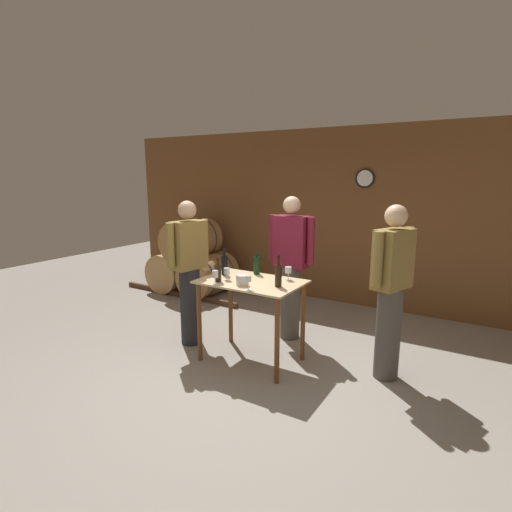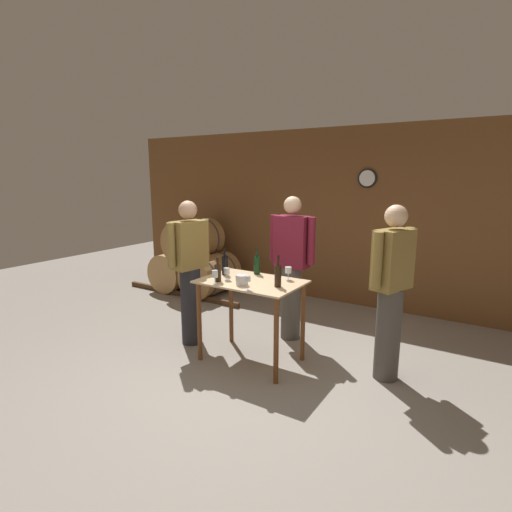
{
  "view_description": "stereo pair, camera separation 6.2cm",
  "coord_description": "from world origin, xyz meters",
  "px_view_note": "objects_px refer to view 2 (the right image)",
  "views": [
    {
      "loc": [
        2.01,
        -3.04,
        2.0
      ],
      "look_at": [
        -0.15,
        0.51,
        1.15
      ],
      "focal_mm": 28.0,
      "sensor_mm": 36.0,
      "label": 1
    },
    {
      "loc": [
        2.07,
        -3.01,
        2.0
      ],
      "look_at": [
        -0.15,
        0.51,
        1.15
      ],
      "focal_mm": 28.0,
      "sensor_mm": 36.0,
      "label": 2
    }
  ],
  "objects_px": {
    "wine_bottle_right": "(278,275)",
    "wine_glass_far_side": "(288,270)",
    "wine_bottle_far_left": "(225,265)",
    "wine_glass_near_right": "(248,279)",
    "person_visitor_with_scarf": "(292,265)",
    "wine_bottle_left": "(218,272)",
    "wine_glass_near_center": "(227,271)",
    "person_host": "(190,270)",
    "person_visitor_bearded": "(391,290)",
    "wine_glass_near_left": "(215,274)",
    "ice_bucket": "(242,280)",
    "wine_bottle_center": "(257,265)"
  },
  "relations": [
    {
      "from": "wine_bottle_left",
      "to": "wine_glass_near_left",
      "type": "bearing_deg",
      "value": -70.13
    },
    {
      "from": "wine_bottle_center",
      "to": "ice_bucket",
      "type": "distance_m",
      "value": 0.49
    },
    {
      "from": "ice_bucket",
      "to": "wine_glass_far_side",
      "type": "bearing_deg",
      "value": 54.89
    },
    {
      "from": "wine_bottle_center",
      "to": "person_visitor_with_scarf",
      "type": "relative_size",
      "value": 0.17
    },
    {
      "from": "wine_bottle_far_left",
      "to": "person_visitor_bearded",
      "type": "distance_m",
      "value": 1.77
    },
    {
      "from": "wine_bottle_far_left",
      "to": "wine_glass_near_right",
      "type": "bearing_deg",
      "value": -34.02
    },
    {
      "from": "wine_bottle_center",
      "to": "wine_glass_near_right",
      "type": "distance_m",
      "value": 0.64
    },
    {
      "from": "wine_bottle_left",
      "to": "wine_glass_near_center",
      "type": "xyz_separation_m",
      "value": [
        0.04,
        0.1,
        -0.01
      ]
    },
    {
      "from": "person_visitor_with_scarf",
      "to": "wine_glass_far_side",
      "type": "bearing_deg",
      "value": -66.32
    },
    {
      "from": "person_host",
      "to": "wine_glass_far_side",
      "type": "bearing_deg",
      "value": 11.03
    },
    {
      "from": "wine_bottle_left",
      "to": "person_visitor_with_scarf",
      "type": "distance_m",
      "value": 1.05
    },
    {
      "from": "wine_bottle_far_left",
      "to": "wine_glass_near_right",
      "type": "relative_size",
      "value": 2.13
    },
    {
      "from": "ice_bucket",
      "to": "person_visitor_bearded",
      "type": "height_order",
      "value": "person_visitor_bearded"
    },
    {
      "from": "wine_bottle_left",
      "to": "person_host",
      "type": "xyz_separation_m",
      "value": [
        -0.58,
        0.22,
        -0.09
      ]
    },
    {
      "from": "person_visitor_with_scarf",
      "to": "person_visitor_bearded",
      "type": "height_order",
      "value": "person_visitor_with_scarf"
    },
    {
      "from": "person_host",
      "to": "person_visitor_with_scarf",
      "type": "height_order",
      "value": "person_visitor_with_scarf"
    },
    {
      "from": "person_host",
      "to": "person_visitor_bearded",
      "type": "bearing_deg",
      "value": 9.55
    },
    {
      "from": "wine_bottle_left",
      "to": "wine_bottle_center",
      "type": "distance_m",
      "value": 0.52
    },
    {
      "from": "wine_bottle_far_left",
      "to": "person_host",
      "type": "height_order",
      "value": "person_host"
    },
    {
      "from": "wine_glass_near_right",
      "to": "person_visitor_bearded",
      "type": "bearing_deg",
      "value": 29.87
    },
    {
      "from": "wine_glass_near_center",
      "to": "wine_glass_far_side",
      "type": "distance_m",
      "value": 0.65
    },
    {
      "from": "wine_bottle_left",
      "to": "person_visitor_with_scarf",
      "type": "xyz_separation_m",
      "value": [
        0.36,
        0.99,
        -0.07
      ]
    },
    {
      "from": "wine_glass_near_right",
      "to": "person_visitor_bearded",
      "type": "height_order",
      "value": "person_visitor_bearded"
    },
    {
      "from": "wine_glass_near_right",
      "to": "wine_bottle_center",
      "type": "bearing_deg",
      "value": 113.86
    },
    {
      "from": "wine_bottle_far_left",
      "to": "person_visitor_bearded",
      "type": "bearing_deg",
      "value": 10.27
    },
    {
      "from": "wine_bottle_far_left",
      "to": "person_host",
      "type": "bearing_deg",
      "value": -173.13
    },
    {
      "from": "wine_glass_far_side",
      "to": "wine_bottle_center",
      "type": "bearing_deg",
      "value": 174.75
    },
    {
      "from": "wine_glass_near_center",
      "to": "person_visitor_bearded",
      "type": "distance_m",
      "value": 1.66
    },
    {
      "from": "wine_bottle_right",
      "to": "wine_glass_far_side",
      "type": "distance_m",
      "value": 0.29
    },
    {
      "from": "wine_glass_near_left",
      "to": "person_visitor_bearded",
      "type": "distance_m",
      "value": 1.74
    },
    {
      "from": "wine_bottle_left",
      "to": "person_visitor_bearded",
      "type": "distance_m",
      "value": 1.73
    },
    {
      "from": "ice_bucket",
      "to": "person_host",
      "type": "relative_size",
      "value": 0.07
    },
    {
      "from": "wine_bottle_right",
      "to": "wine_glass_far_side",
      "type": "xyz_separation_m",
      "value": [
        -0.04,
        0.29,
        -0.02
      ]
    },
    {
      "from": "wine_bottle_far_left",
      "to": "wine_bottle_left",
      "type": "xyz_separation_m",
      "value": [
        0.11,
        -0.27,
        -0.02
      ]
    },
    {
      "from": "wine_glass_far_side",
      "to": "person_host",
      "type": "bearing_deg",
      "value": -168.97
    },
    {
      "from": "person_visitor_with_scarf",
      "to": "person_visitor_bearded",
      "type": "bearing_deg",
      "value": -17.34
    },
    {
      "from": "wine_bottle_far_left",
      "to": "person_visitor_with_scarf",
      "type": "bearing_deg",
      "value": 56.59
    },
    {
      "from": "wine_bottle_right",
      "to": "person_visitor_with_scarf",
      "type": "xyz_separation_m",
      "value": [
        -0.27,
        0.83,
        -0.09
      ]
    },
    {
      "from": "wine_bottle_left",
      "to": "person_visitor_with_scarf",
      "type": "height_order",
      "value": "person_visitor_with_scarf"
    },
    {
      "from": "wine_bottle_far_left",
      "to": "wine_bottle_right",
      "type": "height_order",
      "value": "wine_bottle_right"
    },
    {
      "from": "wine_bottle_far_left",
      "to": "wine_glass_near_center",
      "type": "distance_m",
      "value": 0.23
    },
    {
      "from": "wine_bottle_right",
      "to": "person_visitor_with_scarf",
      "type": "height_order",
      "value": "person_visitor_with_scarf"
    },
    {
      "from": "wine_bottle_far_left",
      "to": "wine_bottle_center",
      "type": "xyz_separation_m",
      "value": [
        0.29,
        0.21,
        -0.0
      ]
    },
    {
      "from": "wine_bottle_left",
      "to": "wine_bottle_right",
      "type": "relative_size",
      "value": 0.81
    },
    {
      "from": "ice_bucket",
      "to": "person_host",
      "type": "distance_m",
      "value": 0.9
    },
    {
      "from": "wine_glass_far_side",
      "to": "person_visitor_bearded",
      "type": "relative_size",
      "value": 0.08
    },
    {
      "from": "person_visitor_with_scarf",
      "to": "wine_bottle_left",
      "type": "bearing_deg",
      "value": -109.91
    },
    {
      "from": "wine_bottle_far_left",
      "to": "wine_bottle_right",
      "type": "bearing_deg",
      "value": -8.89
    },
    {
      "from": "wine_glass_near_center",
      "to": "person_host",
      "type": "height_order",
      "value": "person_host"
    },
    {
      "from": "wine_bottle_left",
      "to": "ice_bucket",
      "type": "bearing_deg",
      "value": 3.3
    }
  ]
}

